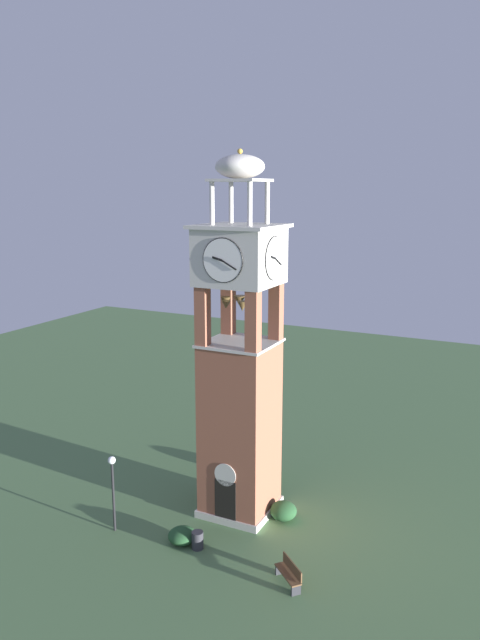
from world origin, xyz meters
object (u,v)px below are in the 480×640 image
lamp_post (113,479)px  trash_bin (198,540)px  clock_tower (240,374)px  park_bench (289,573)px

lamp_post → trash_bin: 4.73m
clock_tower → trash_bin: (-0.20, -3.80, -6.60)m
park_bench → lamp_post: lamp_post is taller
clock_tower → park_bench: size_ratio=11.59×
lamp_post → trash_bin: size_ratio=4.59×
park_bench → lamp_post: bearing=179.5°
clock_tower → park_bench: clock_tower is taller
park_bench → trash_bin: 4.57m
park_bench → trash_bin: (-4.54, 0.51, -0.08)m
lamp_post → trash_bin: lamp_post is taller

